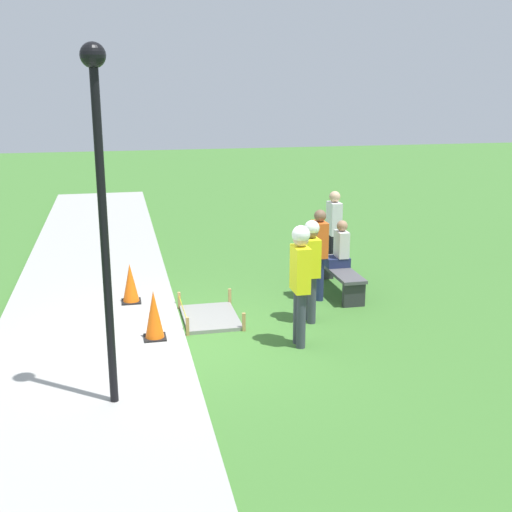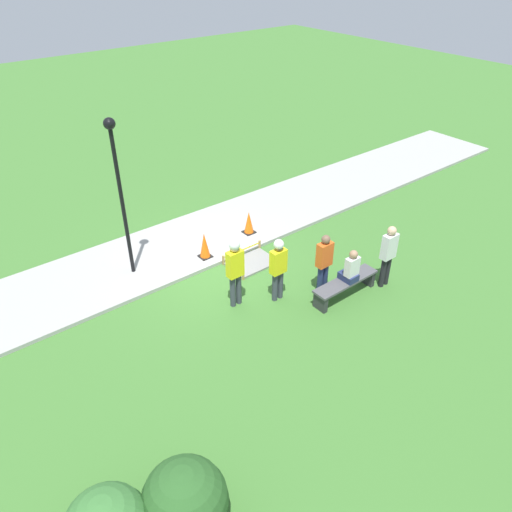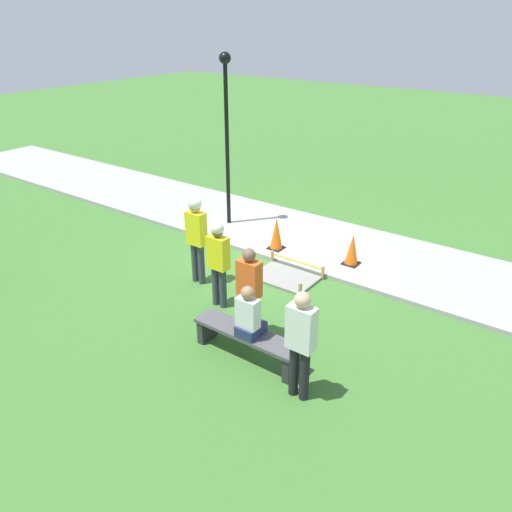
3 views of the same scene
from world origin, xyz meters
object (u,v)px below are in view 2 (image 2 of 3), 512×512
(park_bench, at_px, (345,285))
(traffic_cone_near_patch, at_px, (249,222))
(person_seated_on_bench, at_px, (351,269))
(bystander_in_gray_shirt, at_px, (388,253))
(worker_supervisor, at_px, (235,266))
(bystander_in_orange_shirt, at_px, (324,261))
(lamppost_near, at_px, (118,178))
(worker_assistant, at_px, (278,265))
(traffic_cone_far_patch, at_px, (205,245))

(park_bench, bearing_deg, traffic_cone_near_patch, -89.10)
(person_seated_on_bench, relative_size, bystander_in_gray_shirt, 0.51)
(traffic_cone_near_patch, relative_size, worker_supervisor, 0.38)
(person_seated_on_bench, height_order, worker_supervisor, worker_supervisor)
(worker_supervisor, relative_size, bystander_in_orange_shirt, 1.11)
(park_bench, bearing_deg, worker_supervisor, -31.57)
(bystander_in_orange_shirt, bearing_deg, lamppost_near, -47.21)
(park_bench, bearing_deg, person_seated_on_bench, 146.30)
(worker_supervisor, relative_size, worker_assistant, 1.08)
(person_seated_on_bench, height_order, lamppost_near, lamppost_near)
(traffic_cone_far_patch, bearing_deg, person_seated_on_bench, 117.84)
(traffic_cone_near_patch, xyz_separation_m, bystander_in_gray_shirt, (-1.22, 4.19, 0.55))
(traffic_cone_near_patch, relative_size, bystander_in_gray_shirt, 0.40)
(worker_supervisor, height_order, bystander_in_orange_shirt, worker_supervisor)
(person_seated_on_bench, height_order, bystander_in_gray_shirt, bystander_in_gray_shirt)
(traffic_cone_near_patch, xyz_separation_m, worker_supervisor, (2.29, 2.45, 0.69))
(traffic_cone_near_patch, height_order, traffic_cone_far_patch, traffic_cone_far_patch)
(traffic_cone_far_patch, height_order, park_bench, traffic_cone_far_patch)
(worker_assistant, bearing_deg, worker_supervisor, -25.96)
(lamppost_near, bearing_deg, person_seated_on_bench, 132.02)
(traffic_cone_far_patch, relative_size, person_seated_on_bench, 0.86)
(worker_assistant, bearing_deg, person_seated_on_bench, 145.02)
(bystander_in_orange_shirt, bearing_deg, worker_assistant, -24.44)
(person_seated_on_bench, xyz_separation_m, bystander_in_orange_shirt, (0.40, -0.54, 0.11))
(worker_assistant, bearing_deg, traffic_cone_near_patch, -114.72)
(traffic_cone_near_patch, height_order, worker_assistant, worker_assistant)
(worker_assistant, distance_m, lamppost_near, 4.38)
(traffic_cone_near_patch, relative_size, worker_assistant, 0.41)
(park_bench, relative_size, person_seated_on_bench, 2.15)
(park_bench, distance_m, bystander_in_orange_shirt, 0.84)
(bystander_in_gray_shirt, bearing_deg, bystander_in_orange_shirt, -28.09)
(person_seated_on_bench, xyz_separation_m, lamppost_near, (3.84, -4.26, 1.99))
(traffic_cone_near_patch, bearing_deg, worker_supervisor, 46.83)
(bystander_in_orange_shirt, bearing_deg, park_bench, 123.27)
(traffic_cone_near_patch, bearing_deg, lamppost_near, -4.87)
(park_bench, distance_m, worker_supervisor, 2.87)
(worker_supervisor, bearing_deg, worker_assistant, 154.04)
(person_seated_on_bench, xyz_separation_m, bystander_in_gray_shirt, (-1.08, 0.25, 0.16))
(worker_assistant, xyz_separation_m, bystander_in_orange_shirt, (-1.08, 0.49, -0.08))
(traffic_cone_near_patch, xyz_separation_m, worker_assistant, (1.34, 2.91, 0.58))
(traffic_cone_far_patch, bearing_deg, bystander_in_gray_shirt, 127.70)
(park_bench, height_order, bystander_in_gray_shirt, bystander_in_gray_shirt)
(worker_assistant, bearing_deg, lamppost_near, -53.79)
(traffic_cone_near_patch, height_order, bystander_in_gray_shirt, bystander_in_gray_shirt)
(worker_supervisor, xyz_separation_m, lamppost_near, (1.41, -2.76, 1.69))
(traffic_cone_near_patch, bearing_deg, park_bench, 90.90)
(traffic_cone_near_patch, height_order, person_seated_on_bench, person_seated_on_bench)
(traffic_cone_far_patch, bearing_deg, bystander_in_orange_shirt, 116.20)
(traffic_cone_near_patch, xyz_separation_m, person_seated_on_bench, (-0.14, 3.94, 0.39))
(person_seated_on_bench, relative_size, worker_assistant, 0.51)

